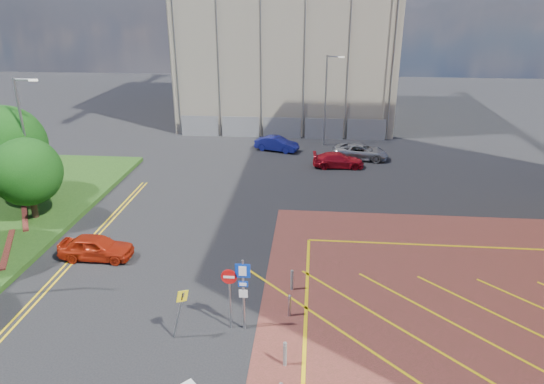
# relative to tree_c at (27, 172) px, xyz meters

# --- Properties ---
(ground) EXTENTS (140.00, 140.00, 0.00)m
(ground) POSITION_rel_tree_c_xyz_m (13.50, -10.00, -3.19)
(ground) COLOR black
(ground) RESTS_ON ground
(tree_c) EXTENTS (4.00, 4.00, 4.90)m
(tree_c) POSITION_rel_tree_c_xyz_m (0.00, 0.00, 0.00)
(tree_c) COLOR #3D2B1C
(tree_c) RESTS_ON grass_bed
(tree_d) EXTENTS (5.00, 5.00, 6.08)m
(tree_d) POSITION_rel_tree_c_xyz_m (-3.00, 3.00, 0.68)
(tree_d) COLOR #3D2B1C
(tree_d) RESTS_ON grass_bed
(lamp_left_far) EXTENTS (1.53, 0.16, 8.00)m
(lamp_left_far) POSITION_rel_tree_c_xyz_m (-0.92, 2.00, 1.47)
(lamp_left_far) COLOR #9EA0A8
(lamp_left_far) RESTS_ON grass_bed
(lamp_back) EXTENTS (1.53, 0.16, 8.00)m
(lamp_back) POSITION_rel_tree_c_xyz_m (17.58, 18.00, 1.17)
(lamp_back) COLOR #9EA0A8
(lamp_back) RESTS_ON ground
(sign_cluster) EXTENTS (1.17, 0.12, 3.20)m
(sign_cluster) POSITION_rel_tree_c_xyz_m (13.80, -9.02, -1.24)
(sign_cluster) COLOR #9EA0A8
(sign_cluster) RESTS_ON ground
(warning_sign) EXTENTS (0.75, 0.42, 2.25)m
(warning_sign) POSITION_rel_tree_c_xyz_m (11.63, -9.83, -1.76)
(warning_sign) COLOR #9EA0A8
(warning_sign) RESTS_ON ground
(bollard_row) EXTENTS (0.14, 11.14, 0.90)m
(bollard_row) POSITION_rel_tree_c_xyz_m (15.80, -11.67, -2.72)
(bollard_row) COLOR #9EA0A8
(bollard_row) RESTS_ON forecourt
(construction_building) EXTENTS (21.20, 19.20, 22.00)m
(construction_building) POSITION_rel_tree_c_xyz_m (13.50, 30.00, 7.81)
(construction_building) COLOR #ACA18D
(construction_building) RESTS_ON ground
(construction_fence) EXTENTS (21.60, 0.06, 2.00)m
(construction_fence) POSITION_rel_tree_c_xyz_m (14.50, 20.00, -2.19)
(construction_fence) COLOR gray
(construction_fence) RESTS_ON ground
(car_red_left) EXTENTS (3.78, 1.52, 1.29)m
(car_red_left) POSITION_rel_tree_c_xyz_m (5.56, -3.96, -2.55)
(car_red_left) COLOR #B6270F
(car_red_left) RESTS_ON ground
(car_blue_back) EXTENTS (4.04, 2.40, 1.26)m
(car_blue_back) POSITION_rel_tree_c_xyz_m (13.35, 15.80, -2.56)
(car_blue_back) COLOR navy
(car_blue_back) RESTS_ON ground
(car_red_back) EXTENTS (4.12, 1.85, 1.17)m
(car_red_back) POSITION_rel_tree_c_xyz_m (18.58, 11.79, -2.61)
(car_red_back) COLOR #B40F1C
(car_red_back) RESTS_ON ground
(car_silver_back) EXTENTS (4.82, 2.66, 1.28)m
(car_silver_back) POSITION_rel_tree_c_xyz_m (20.50, 14.12, -2.55)
(car_silver_back) COLOR #9FA0A6
(car_silver_back) RESTS_ON ground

